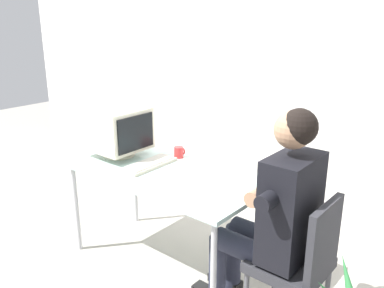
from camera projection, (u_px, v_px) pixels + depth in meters
The scene contains 8 objects.
ground_plane at pixel (167, 262), 3.11m from camera, with size 12.00×12.00×0.00m, color #9E998E.
wall_back at pixel (301, 51), 3.49m from camera, with size 8.00×0.10×3.00m, color silver.
desk at pixel (165, 178), 2.90m from camera, with size 1.45×0.73×0.75m.
crt_monitor at pixel (118, 129), 3.12m from camera, with size 0.41×0.40×0.38m.
keyboard at pixel (149, 164), 2.96m from camera, with size 0.17×0.44×0.03m.
office_chair at pixel (300, 259), 2.29m from camera, with size 0.41×0.41×0.87m.
person_seated at pixel (274, 211), 2.33m from camera, with size 0.71×0.59×1.35m.
desk_mug at pixel (179, 152), 3.13m from camera, with size 0.07×0.08×0.09m.
Camera 1 is at (1.87, -1.94, 1.81)m, focal length 38.25 mm.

